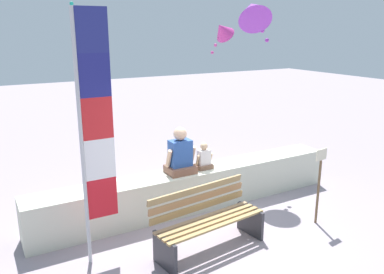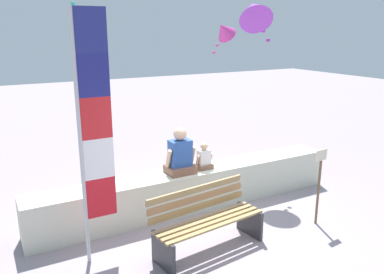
{
  "view_description": "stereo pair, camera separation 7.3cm",
  "coord_description": "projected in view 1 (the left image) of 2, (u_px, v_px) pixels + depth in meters",
  "views": [
    {
      "loc": [
        -3.17,
        -4.76,
        3.06
      ],
      "look_at": [
        -0.0,
        0.86,
        1.3
      ],
      "focal_mm": 36.81,
      "sensor_mm": 36.0,
      "label": 1
    },
    {
      "loc": [
        -3.1,
        -4.8,
        3.06
      ],
      "look_at": [
        -0.0,
        0.86,
        1.3
      ],
      "focal_mm": 36.81,
      "sensor_mm": 36.0,
      "label": 2
    }
  ],
  "objects": [
    {
      "name": "seawall_ledge",
      "position": [
        192.0,
        189.0,
        6.94
      ],
      "size": [
        5.65,
        0.58,
        0.7
      ],
      "primitive_type": "cube",
      "color": "beige",
      "rests_on": "ground"
    },
    {
      "name": "person_adult",
      "position": [
        180.0,
        155.0,
        6.64
      ],
      "size": [
        0.53,
        0.39,
        0.8
      ],
      "color": "brown",
      "rests_on": "seawall_ledge"
    },
    {
      "name": "kite_magenta",
      "position": [
        222.0,
        30.0,
        9.48
      ],
      "size": [
        0.7,
        0.64,
        0.88
      ],
      "color": "#DB3D9E"
    },
    {
      "name": "sign_post",
      "position": [
        319.0,
        180.0,
        6.28
      ],
      "size": [
        0.24,
        0.05,
        1.26
      ],
      "color": "brown",
      "rests_on": "ground"
    },
    {
      "name": "ground_plane",
      "position": [
        219.0,
        228.0,
        6.31
      ],
      "size": [
        40.0,
        40.0,
        0.0
      ],
      "primitive_type": "plane",
      "color": "gray"
    },
    {
      "name": "flag_banner",
      "position": [
        92.0,
        127.0,
        4.96
      ],
      "size": [
        0.45,
        0.05,
        3.34
      ],
      "color": "#B7B7BC",
      "rests_on": "ground"
    },
    {
      "name": "person_child",
      "position": [
        204.0,
        158.0,
        6.89
      ],
      "size": [
        0.31,
        0.23,
        0.47
      ],
      "color": "brown",
      "rests_on": "seawall_ledge"
    },
    {
      "name": "kite_purple",
      "position": [
        253.0,
        12.0,
        7.6
      ],
      "size": [
        0.92,
        1.0,
        0.99
      ],
      "color": "purple"
    },
    {
      "name": "park_bench",
      "position": [
        207.0,
        221.0,
        5.63
      ],
      "size": [
        1.73,
        0.8,
        0.88
      ],
      "color": "#9D804C",
      "rests_on": "ground"
    }
  ]
}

